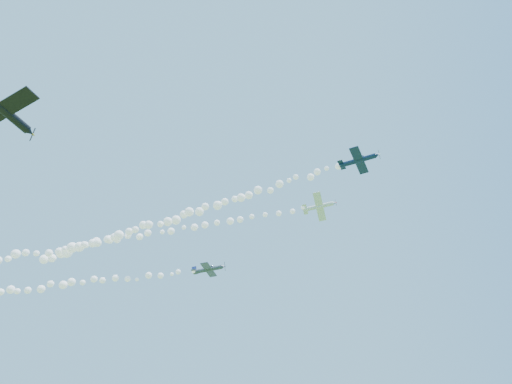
% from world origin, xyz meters
% --- Properties ---
extents(plane_white, '(6.86, 7.00, 2.20)m').
position_xyz_m(plane_white, '(12.02, 7.81, 54.47)').
color(plane_white, silver).
extents(smoke_trail_white, '(83.35, 8.11, 2.90)m').
position_xyz_m(smoke_trail_white, '(-31.68, 10.84, 54.15)').
color(smoke_trail_white, white).
extents(plane_navy, '(7.31, 7.70, 2.44)m').
position_xyz_m(plane_navy, '(19.49, -3.90, 53.99)').
color(plane_navy, '#0D1B39').
extents(smoke_trail_navy, '(67.52, 19.55, 2.86)m').
position_xyz_m(smoke_trail_navy, '(-16.33, 5.42, 53.80)').
color(smoke_trail_navy, white).
extents(plane_grey, '(6.68, 6.78, 1.97)m').
position_xyz_m(plane_grey, '(-9.70, 9.49, 43.87)').
color(plane_grey, '#333C4A').
extents(smoke_trail_grey, '(71.38, 2.93, 3.02)m').
position_xyz_m(smoke_trail_grey, '(-47.35, 9.78, 43.45)').
color(smoke_trail_grey, white).
extents(plane_black, '(7.55, 7.14, 2.12)m').
position_xyz_m(plane_black, '(-15.60, -37.32, 33.44)').
color(plane_black, black).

